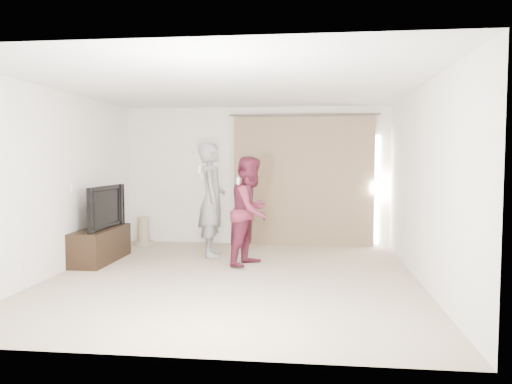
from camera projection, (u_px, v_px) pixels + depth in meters
floor at (233, 278)px, 6.84m from camera, size 5.50×5.50×0.00m
wall_back at (256, 176)px, 9.47m from camera, size 5.00×0.04×2.60m
wall_left at (58, 182)px, 7.03m from camera, size 0.04×5.50×2.60m
ceiling at (232, 86)px, 6.66m from camera, size 5.00×5.50×0.01m
curtain at (304, 181)px, 9.31m from camera, size 2.80×0.11×2.46m
tv_console at (101, 245)px, 7.91m from camera, size 0.48×1.37×0.53m
tv at (100, 207)px, 7.87m from camera, size 0.21×1.18×0.68m
scratching_post at (144, 233)px, 9.42m from camera, size 0.40×0.40×0.53m
person_man at (212, 200)px, 8.33m from camera, size 0.54×0.74×1.89m
person_woman at (251, 211)px, 7.62m from camera, size 0.88×0.98×1.67m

